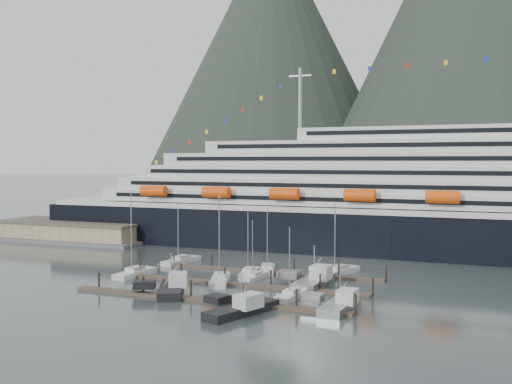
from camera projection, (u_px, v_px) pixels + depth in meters
ground at (257, 291)px, 102.31m from camera, size 1600.00×1600.00×0.00m
cruise_ship at (461, 204)px, 141.38m from camera, size 210.00×30.40×50.30m
warehouse at (75, 232)px, 167.96m from camera, size 46.00×20.00×5.80m
dock_near at (205, 300)px, 94.92m from camera, size 48.18×2.28×3.20m
dock_mid at (238, 284)px, 106.96m from camera, size 48.18×2.28×3.20m
dock_far at (264, 271)px, 119.01m from camera, size 48.18×2.28×3.20m
sailboat_a at (135, 274)px, 115.88m from camera, size 3.78×10.55×17.25m
sailboat_b at (220, 280)px, 109.34m from camera, size 6.72×11.81×18.28m
sailboat_c at (249, 273)px, 116.37m from camera, size 4.32×9.86×12.97m
sailboat_d at (254, 277)px, 112.84m from camera, size 2.47×9.44×11.60m
sailboat_e at (181, 261)px, 130.44m from camera, size 4.48×11.16×14.19m
sailboat_f at (267, 270)px, 120.20m from camera, size 5.37×9.54×13.52m
sailboat_g at (338, 272)px, 117.41m from camera, size 6.54×12.37×14.62m
sailboat_h at (292, 296)px, 97.09m from camera, size 3.31×8.87×12.12m
trawler_b at (170, 289)px, 100.11m from camera, size 10.46×12.15×7.61m
trawler_c at (241, 308)px, 87.13m from camera, size 10.53×13.55×6.71m
trawler_d at (339, 304)px, 89.44m from camera, size 8.67×11.71×6.85m
trawler_e at (313, 281)px, 106.26m from camera, size 9.70×12.72×8.20m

